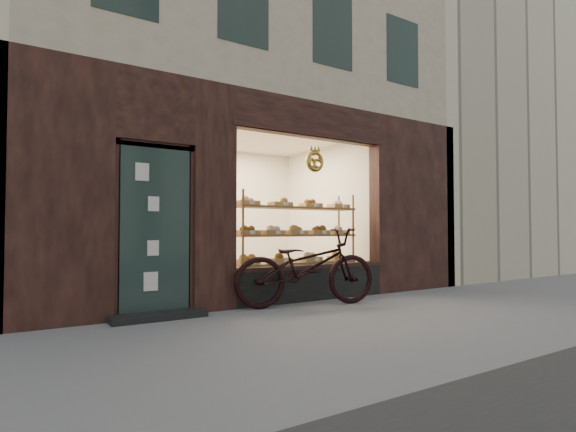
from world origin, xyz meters
TOP-DOWN VIEW (x-y plane):
  - ground at (0.00, 0.00)m, footprint 90.00×90.00m
  - bakery_building at (0.04, 5.29)m, footprint 7.20×7.28m
  - neighbor_right at (9.60, 5.50)m, footprint 12.00×7.00m
  - display_shelf at (0.45, 2.55)m, footprint 2.20×0.45m
  - bicycle at (0.07, 1.70)m, footprint 2.24×1.19m

SIDE VIEW (x-z plane):
  - ground at x=0.00m, z-range 0.00..0.00m
  - bicycle at x=0.07m, z-range 0.00..1.12m
  - display_shelf at x=0.45m, z-range 0.02..1.72m
  - neighbor_right at x=9.60m, z-range 0.00..9.00m
  - bakery_building at x=0.04m, z-range 1.08..10.08m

